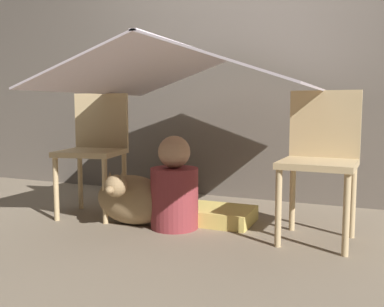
{
  "coord_description": "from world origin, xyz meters",
  "views": [
    {
      "loc": [
        1.05,
        -2.44,
        0.78
      ],
      "look_at": [
        0.0,
        0.05,
        0.48
      ],
      "focal_mm": 40.0,
      "sensor_mm": 36.0,
      "label": 1
    }
  ],
  "objects_px": {
    "person_front": "(174,189)",
    "dog": "(131,199)",
    "chair_left": "(95,146)",
    "chair_right": "(320,155)"
  },
  "relations": [
    {
      "from": "chair_right",
      "to": "chair_left",
      "type": "bearing_deg",
      "value": -177.28
    },
    {
      "from": "chair_right",
      "to": "person_front",
      "type": "xyz_separation_m",
      "value": [
        -0.88,
        -0.13,
        -0.24
      ]
    },
    {
      "from": "chair_left",
      "to": "person_front",
      "type": "bearing_deg",
      "value": -21.08
    },
    {
      "from": "chair_right",
      "to": "person_front",
      "type": "distance_m",
      "value": 0.92
    },
    {
      "from": "person_front",
      "to": "dog",
      "type": "relative_size",
      "value": 1.15
    },
    {
      "from": "chair_right",
      "to": "dog",
      "type": "height_order",
      "value": "chair_right"
    },
    {
      "from": "chair_left",
      "to": "chair_right",
      "type": "height_order",
      "value": "same"
    },
    {
      "from": "person_front",
      "to": "dog",
      "type": "distance_m",
      "value": 0.31
    },
    {
      "from": "chair_left",
      "to": "dog",
      "type": "relative_size",
      "value": 1.69
    },
    {
      "from": "chair_left",
      "to": "dog",
      "type": "distance_m",
      "value": 0.54
    }
  ]
}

